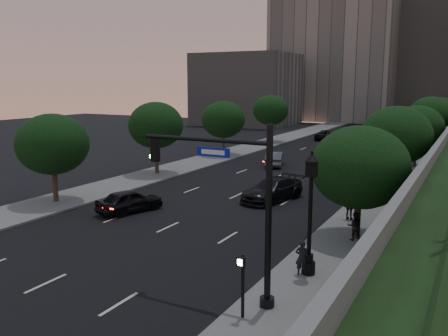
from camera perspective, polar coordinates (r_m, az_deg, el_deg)
The scene contains 27 objects.
ground at distance 24.65m, azimuth -13.53°, elevation -10.06°, with size 160.00×160.00×0.00m, color black.
road_surface at distance 50.32m, azimuth 9.76°, elevation 0.48°, with size 16.00×140.00×0.02m, color black.
sidewalk_right at distance 48.12m, azimuth 21.40°, elevation -0.45°, with size 4.50×140.00×0.15m, color slate.
sidewalk_left at distance 54.37m, azimuth -0.53°, elevation 1.42°, with size 4.50×140.00×0.15m, color slate.
office_block_left at distance 113.29m, azimuth 13.43°, elevation 13.83°, with size 26.00×20.00×32.00m, color gray.
office_block_mid at distance 119.56m, azimuth 24.14°, elevation 11.59°, with size 22.00×18.00×26.00m, color gray.
office_block_filler at distance 96.53m, azimuth 2.75°, elevation 9.41°, with size 18.00×16.00×14.00m, color gray.
tree_right_a at distance 26.02m, azimuth 16.02°, elevation 0.09°, with size 5.20×5.20×6.24m.
tree_right_b at distance 37.67m, azimuth 20.01°, elevation 3.67°, with size 5.20×5.20×6.74m.
tree_right_c at distance 50.56m, azimuth 22.17°, elevation 4.50°, with size 5.20×5.20×6.24m.
tree_right_d at distance 64.42m, azimuth 23.60°, elevation 5.93°, with size 5.20×5.20×6.74m.
tree_right_e at distance 79.38m, azimuth 24.52°, elevation 6.17°, with size 5.20×5.20×6.24m.
tree_left_a at distance 34.97m, azimuth -19.93°, elevation 2.70°, with size 5.00×5.00×6.34m.
tree_left_b at distance 43.80m, azimuth -8.21°, elevation 5.11°, with size 5.00×5.00×6.71m.
tree_left_c at distance 54.79m, azimuth -0.07°, elevation 5.84°, with size 5.00×5.00×6.34m.
tree_left_d at distance 67.39m, azimuth 5.63°, elevation 6.94°, with size 5.00×5.00×6.71m.
traffic_signal_mast at distance 17.78m, azimuth 2.12°, elevation -5.30°, with size 5.68×0.56×7.00m.
street_lamp at distance 20.85m, azimuth 10.30°, elevation -6.07°, with size 0.64×0.64×5.62m.
pedestrian_signal at distance 17.17m, azimuth 2.20°, elevation -13.36°, with size 0.30×0.33×2.50m.
sedan_near_left at distance 31.83m, azimuth -11.27°, elevation -3.88°, with size 1.81×4.51×1.54m, color black.
sedan_mid_left at distance 48.60m, azimuth 6.14°, elevation 1.12°, with size 1.61×4.61×1.52m, color #54575B.
sedan_far_left at distance 72.00m, azimuth 12.17°, elevation 3.90°, with size 2.43×5.26×1.46m, color black.
sedan_near_right at distance 34.38m, azimuth 5.83°, elevation -2.60°, with size 2.28×5.60×1.63m, color black.
sedan_far_right at distance 58.90m, azimuth 19.60°, elevation 2.17°, with size 1.76×4.39×1.49m, color slate.
pedestrian_a at distance 21.24m, azimuth 9.34°, elevation -10.59°, with size 0.57×0.37×1.56m, color black.
pedestrian_b at distance 26.24m, azimuth 15.43°, elevation -6.75°, with size 0.76×0.59×1.55m, color black.
pedestrian_c at distance 29.98m, azimuth 14.91°, elevation -4.44°, with size 1.00×0.42×1.71m, color black.
Camera 1 is at (15.63, -17.08, 8.45)m, focal length 38.00 mm.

